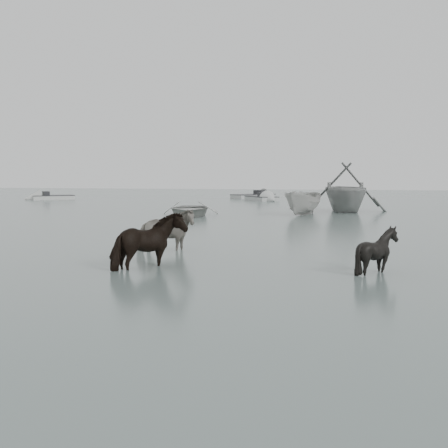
# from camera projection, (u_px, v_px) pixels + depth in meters

# --- Properties ---
(ground) EXTENTS (140.00, 140.00, 0.00)m
(ground) POSITION_uv_depth(u_px,v_px,m) (255.00, 265.00, 14.11)
(ground) COLOR slate
(ground) RESTS_ON ground
(pony_pinto) EXTENTS (1.91, 1.15, 1.50)m
(pony_pinto) POSITION_uv_depth(u_px,v_px,m) (165.00, 225.00, 16.63)
(pony_pinto) COLOR black
(pony_pinto) RESTS_ON ground
(pony_dark) EXTENTS (1.60, 1.80, 1.62)m
(pony_dark) POSITION_uv_depth(u_px,v_px,m) (150.00, 235.00, 13.52)
(pony_dark) COLOR black
(pony_dark) RESTS_ON ground
(pony_black) EXTENTS (1.31, 1.20, 1.30)m
(pony_black) POSITION_uv_depth(u_px,v_px,m) (377.00, 245.00, 12.93)
(pony_black) COLOR black
(pony_black) RESTS_ON ground
(rowboat_lead) EXTENTS (3.94, 4.92, 0.91)m
(rowboat_lead) POSITION_uv_depth(u_px,v_px,m) (189.00, 207.00, 30.70)
(rowboat_lead) COLOR #ACACA7
(rowboat_lead) RESTS_ON ground
(rowboat_trail) EXTENTS (5.98, 6.66, 3.12)m
(rowboat_trail) POSITION_uv_depth(u_px,v_px,m) (346.00, 186.00, 33.96)
(rowboat_trail) COLOR #9A9C99
(rowboat_trail) RESTS_ON ground
(boat_small) EXTENTS (2.44, 4.11, 1.49)m
(boat_small) POSITION_uv_depth(u_px,v_px,m) (304.00, 202.00, 31.32)
(boat_small) COLOR #B1B0AC
(boat_small) RESTS_ON ground
(skiff_outer) EXTENTS (4.88, 4.38, 0.75)m
(skiff_outer) POSITION_uv_depth(u_px,v_px,m) (53.00, 195.00, 50.47)
(skiff_outer) COLOR #B9BAB5
(skiff_outer) RESTS_ON ground
(skiff_mid) EXTENTS (4.07, 4.79, 0.75)m
(skiff_mid) POSITION_uv_depth(u_px,v_px,m) (261.00, 196.00, 48.12)
(skiff_mid) COLOR #ABADAB
(skiff_mid) RESTS_ON ground
(skiff_far) EXTENTS (5.10, 5.79, 0.75)m
(skiff_far) POSITION_uv_depth(u_px,v_px,m) (253.00, 194.00, 53.22)
(skiff_far) COLOR #AAADAA
(skiff_far) RESTS_ON ground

